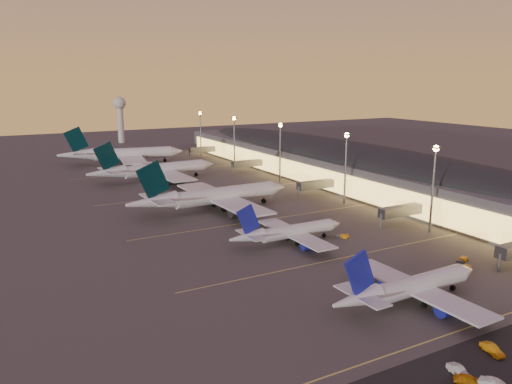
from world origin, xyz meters
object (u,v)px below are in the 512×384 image
(airliner_wide_far, at_px, (122,154))
(service_van_b, at_px, (468,379))
(airliner_narrow_south, at_px, (409,287))
(service_van_d, at_px, (492,349))
(airliner_wide_near, at_px, (212,197))
(baggage_tug_c, at_px, (343,236))
(baggage_tug_b, at_px, (463,260))
(service_van_a, at_px, (459,372))
(radar_tower, at_px, (120,112))
(airliner_wide_mid, at_px, (154,170))
(airliner_narrow_north, at_px, (288,232))
(baggage_tug_a, at_px, (465,270))

(airliner_wide_far, height_order, service_van_b, airliner_wide_far)
(airliner_narrow_south, xyz_separation_m, service_van_d, (-1.74, -20.34, -2.81))
(airliner_wide_near, bearing_deg, baggage_tug_c, -68.68)
(baggage_tug_b, xyz_separation_m, service_van_a, (-41.27, -32.97, 0.24))
(radar_tower, xyz_separation_m, service_van_d, (-17.28, -312.81, -21.14))
(radar_tower, distance_m, service_van_b, 318.56)
(service_van_a, bearing_deg, service_van_d, 23.46)
(airliner_wide_mid, relative_size, service_van_d, 13.26)
(airliner_wide_near, relative_size, service_van_a, 13.50)
(airliner_narrow_north, distance_m, baggage_tug_a, 45.53)
(baggage_tug_c, bearing_deg, baggage_tug_b, -32.37)
(airliner_narrow_south, bearing_deg, radar_tower, 85.81)
(airliner_wide_far, height_order, baggage_tug_b, airliner_wide_far)
(radar_tower, xyz_separation_m, service_van_a, (-27.38, -314.55, -21.14))
(airliner_wide_near, bearing_deg, service_van_b, -96.17)
(airliner_wide_near, bearing_deg, radar_tower, 82.19)
(baggage_tug_c, relative_size, service_van_b, 0.90)
(baggage_tug_a, bearing_deg, baggage_tug_c, 81.32)
(airliner_wide_far, bearing_deg, baggage_tug_b, -70.08)
(service_van_d, bearing_deg, airliner_wide_mid, 104.48)
(service_van_a, bearing_deg, baggage_tug_a, 51.42)
(airliner_wide_near, distance_m, service_van_d, 106.83)
(airliner_wide_mid, xyz_separation_m, baggage_tug_c, (21.70, -106.30, -4.38))
(airliner_narrow_south, xyz_separation_m, service_van_b, (-12.29, -24.17, -2.82))
(service_van_b, bearing_deg, service_van_d, -23.81)
(baggage_tug_c, bearing_deg, service_van_d, -73.64)
(baggage_tug_b, bearing_deg, service_van_a, -156.22)
(airliner_narrow_south, bearing_deg, airliner_wide_far, 90.95)
(airliner_narrow_south, relative_size, service_van_a, 8.61)
(service_van_d, bearing_deg, airliner_narrow_south, 98.03)
(radar_tower, relative_size, baggage_tug_a, 7.44)
(baggage_tug_a, xyz_separation_m, service_van_d, (-26.25, -26.41, 0.18))
(service_van_a, height_order, service_van_d, service_van_d)
(baggage_tug_c, bearing_deg, radar_tower, 122.13)
(baggage_tug_a, bearing_deg, baggage_tug_b, 20.85)
(airliner_narrow_north, height_order, service_van_a, airliner_narrow_north)
(airliner_narrow_north, relative_size, airliner_wide_near, 0.59)
(airliner_narrow_south, height_order, radar_tower, radar_tower)
(baggage_tug_b, distance_m, baggage_tug_c, 32.58)
(service_van_a, bearing_deg, service_van_b, -88.50)
(airliner_wide_near, bearing_deg, baggage_tug_b, -67.92)
(baggage_tug_c, bearing_deg, airliner_narrow_north, -159.44)
(airliner_narrow_north, height_order, airliner_wide_near, airliner_wide_near)
(airliner_wide_mid, distance_m, baggage_tug_a, 143.93)
(radar_tower, bearing_deg, airliner_wide_far, -103.69)
(service_van_a, bearing_deg, radar_tower, 98.69)
(service_van_a, bearing_deg, airliner_wide_far, 102.48)
(airliner_narrow_south, bearing_deg, airliner_narrow_north, 90.17)
(service_van_a, bearing_deg, baggage_tug_b, 52.28)
(radar_tower, distance_m, baggage_tug_a, 287.33)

